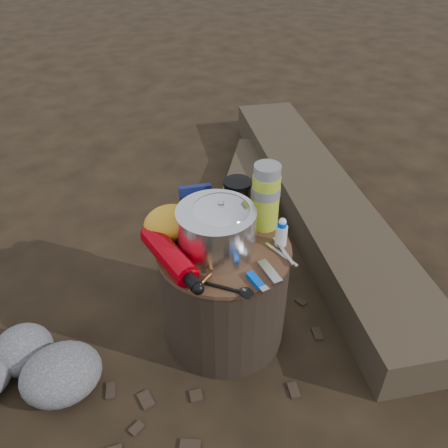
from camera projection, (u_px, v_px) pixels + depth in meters
name	position (u px, v px, depth m)	size (l,w,h in m)	color
ground	(224.00, 330.00, 1.66)	(60.00, 60.00, 0.00)	black
stump	(224.00, 292.00, 1.54)	(0.42, 0.42, 0.39)	black
log_main	(318.00, 201.00, 2.18)	(0.33, 1.98, 0.17)	#342C1F
log_small	(243.00, 197.00, 2.27)	(0.20, 1.09, 0.09)	#342C1F
foil_windscreen	(216.00, 231.00, 1.38)	(0.24, 0.24, 0.15)	silver
camping_pot	(221.00, 226.00, 1.38)	(0.17, 0.17, 0.17)	silver
fuel_bottle	(169.00, 255.00, 1.34)	(0.07, 0.30, 0.07)	#A6000B
thermos	(266.00, 197.00, 1.45)	(0.09, 0.09, 0.22)	#9FBB27
travel_mug	(237.00, 199.00, 1.52)	(0.09, 0.09, 0.13)	black
stuff_sack	(170.00, 223.00, 1.43)	(0.17, 0.14, 0.11)	gold
food_pouch	(196.00, 204.00, 1.50)	(0.10, 0.02, 0.13)	#0C1547
lighter	(256.00, 280.00, 1.30)	(0.02, 0.09, 0.02)	#0045D2
multitool	(270.00, 272.00, 1.33)	(0.03, 0.10, 0.01)	silver
pot_grabber	(281.00, 254.00, 1.39)	(0.04, 0.13, 0.01)	silver
spork	(223.00, 287.00, 1.28)	(0.03, 0.15, 0.01)	black
squeeze_bottle	(281.00, 233.00, 1.41)	(0.04, 0.04, 0.09)	silver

